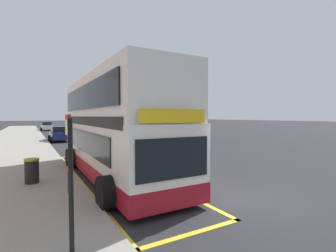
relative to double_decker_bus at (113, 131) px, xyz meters
name	(u,v)px	position (x,y,z in m)	size (l,w,h in m)	color
ground_plane	(74,135)	(2.46, 26.78, -2.06)	(260.00, 260.00, 0.00)	#28282B
pavement_near	(17,136)	(-4.54, 26.78, -1.99)	(6.00, 76.00, 0.14)	gray
double_decker_bus	(113,131)	(0.00, 0.00, 0.00)	(3.22, 10.43, 4.40)	white
bus_bay_markings	(111,175)	(-0.05, 0.29, -2.06)	(2.99, 13.02, 0.01)	yellow
bus_stop_sign	(70,171)	(-2.64, -5.79, -0.38)	(0.09, 0.51, 2.61)	black
parked_car_grey_kerbside	(84,125)	(7.53, 45.55, -1.26)	(2.09, 4.20, 1.62)	slate
parked_car_navy_behind	(154,136)	(7.14, 10.06, -1.26)	(2.09, 4.20, 1.62)	navy
parked_car_white_far	(47,126)	(-0.20, 40.62, -1.26)	(2.09, 4.20, 1.62)	silver
parked_car_navy_ahead	(60,134)	(-0.37, 17.92, -1.26)	(2.09, 4.20, 1.62)	navy
litter_bin	(32,171)	(-3.21, 0.02, -1.45)	(0.52, 0.52, 0.95)	black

